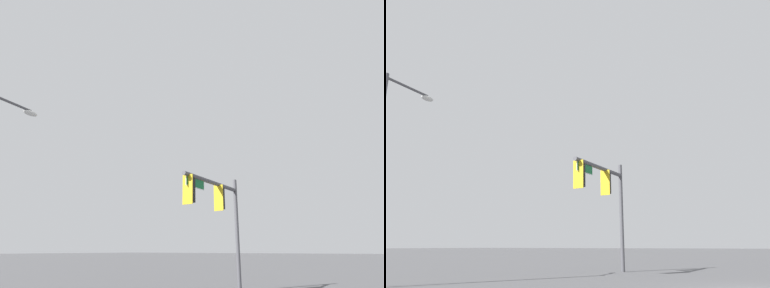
# 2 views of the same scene
# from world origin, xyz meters

# --- Properties ---
(signal_pole_near) EXTENTS (5.04, 0.58, 5.74)m
(signal_pole_near) POSITION_xyz_m (-4.49, -7.38, 4.15)
(signal_pole_near) COLOR #47474C
(signal_pole_near) RESTS_ON ground_plane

